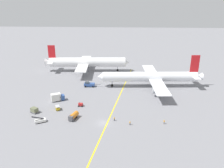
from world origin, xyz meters
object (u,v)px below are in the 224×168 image
(gse_baggage_cart_near_cluster, at_px, (58,108))
(pushback_tug, at_px, (89,84))
(gse_fuel_bowser_stubby, at_px, (73,116))
(ground_crew_wing_walker_right, at_px, (164,122))
(ground_crew_marshaller_foreground, at_px, (114,119))
(ground_crew_ramp_agent_by_cones, at_px, (130,123))
(airliner_at_gate_left, at_px, (87,62))
(gse_belt_loader_portside, at_px, (40,120))
(gse_container_dolly_flat, at_px, (34,110))
(gse_gpu_cart_small, at_px, (81,104))
(airliner_being_pushed, at_px, (151,77))
(gse_catering_truck_tall, at_px, (57,97))

(gse_baggage_cart_near_cluster, bearing_deg, pushback_tug, 71.91)
(gse_fuel_bowser_stubby, bearing_deg, ground_crew_wing_walker_right, -2.73)
(ground_crew_marshaller_foreground, distance_m, ground_crew_ramp_agent_by_cones, 6.48)
(pushback_tug, bearing_deg, ground_crew_marshaller_foreground, -66.92)
(airliner_at_gate_left, bearing_deg, gse_belt_loader_portside, -96.28)
(gse_container_dolly_flat, xyz_separation_m, gse_gpu_cart_small, (17.57, 7.00, -0.38))
(airliner_being_pushed, distance_m, gse_container_dolly_flat, 59.65)
(gse_fuel_bowser_stubby, xyz_separation_m, ground_crew_ramp_agent_by_cones, (21.62, -3.11, -0.48))
(gse_catering_truck_tall, bearing_deg, ground_crew_wing_walker_right, -21.67)
(airliner_being_pushed, bearing_deg, ground_crew_wing_walker_right, -87.98)
(gse_belt_loader_portside, bearing_deg, pushback_tug, 71.67)
(gse_container_dolly_flat, distance_m, ground_crew_ramp_agent_by_cones, 39.29)
(pushback_tug, xyz_separation_m, gse_fuel_bowser_stubby, (-0.73, -34.90, 0.06))
(gse_container_dolly_flat, bearing_deg, airliner_at_gate_left, 78.01)
(pushback_tug, height_order, gse_catering_truck_tall, gse_catering_truck_tall)
(gse_catering_truck_tall, bearing_deg, gse_baggage_cart_near_cluster, -74.09)
(gse_fuel_bowser_stubby, distance_m, gse_belt_loader_portside, 12.32)
(airliner_being_pushed, relative_size, ground_crew_wing_walker_right, 32.15)
(gse_container_dolly_flat, distance_m, gse_gpu_cart_small, 18.92)
(ground_crew_ramp_agent_by_cones, bearing_deg, gse_fuel_bowser_stubby, 171.82)
(gse_baggage_cart_near_cluster, bearing_deg, gse_container_dolly_flat, -160.64)
(gse_fuel_bowser_stubby, bearing_deg, pushback_tug, 88.79)
(gse_fuel_bowser_stubby, height_order, gse_gpu_cart_small, gse_fuel_bowser_stubby)
(gse_baggage_cart_near_cluster, relative_size, ground_crew_marshaller_foreground, 1.92)
(pushback_tug, xyz_separation_m, ground_crew_marshaller_foreground, (15.02, -35.26, -0.43))
(gse_catering_truck_tall, height_order, ground_crew_wing_walker_right, gse_catering_truck_tall)
(pushback_tug, bearing_deg, airliner_at_gate_left, 101.39)
(airliner_being_pushed, xyz_separation_m, ground_crew_marshaller_foreground, (-17.11, -37.23, -4.54))
(pushback_tug, relative_size, ground_crew_marshaller_foreground, 5.32)
(airliner_being_pushed, bearing_deg, ground_crew_ramp_agent_by_cones, -105.70)
(airliner_being_pushed, distance_m, pushback_tug, 32.45)
(airliner_at_gate_left, relative_size, gse_baggage_cart_near_cluster, 16.93)
(airliner_at_gate_left, bearing_deg, ground_crew_wing_walker_right, -58.52)
(gse_container_dolly_flat, height_order, gse_belt_loader_portside, gse_belt_loader_portside)
(gse_fuel_bowser_stubby, bearing_deg, gse_baggage_cart_near_cluster, 138.15)
(airliner_at_gate_left, height_order, ground_crew_ramp_agent_by_cones, airliner_at_gate_left)
(gse_catering_truck_tall, xyz_separation_m, ground_crew_wing_walker_right, (45.01, -17.88, -0.87))
(airliner_being_pushed, height_order, pushback_tug, airliner_being_pushed)
(pushback_tug, xyz_separation_m, ground_crew_wing_walker_right, (33.49, -36.53, -0.39))
(gse_belt_loader_portside, distance_m, gse_catering_truck_tall, 19.51)
(gse_catering_truck_tall, distance_m, gse_baggage_cart_near_cluster, 9.26)
(gse_gpu_cart_small, xyz_separation_m, ground_crew_ramp_agent_by_cones, (21.00, -14.44, 0.06))
(gse_belt_loader_portside, height_order, ground_crew_marshaller_foreground, gse_belt_loader_portside)
(gse_gpu_cart_small, height_order, ground_crew_ramp_agent_by_cones, gse_gpu_cart_small)
(airliner_being_pushed, height_order, ground_crew_ramp_agent_by_cones, airliner_being_pushed)
(pushback_tug, bearing_deg, gse_catering_truck_tall, -121.69)
(gse_fuel_bowser_stubby, height_order, ground_crew_ramp_agent_by_cones, gse_fuel_bowser_stubby)
(airliner_at_gate_left, height_order, ground_crew_marshaller_foreground, airliner_at_gate_left)
(pushback_tug, bearing_deg, airliner_being_pushed, 3.52)
(gse_catering_truck_tall, bearing_deg, ground_crew_ramp_agent_by_cones, -30.86)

